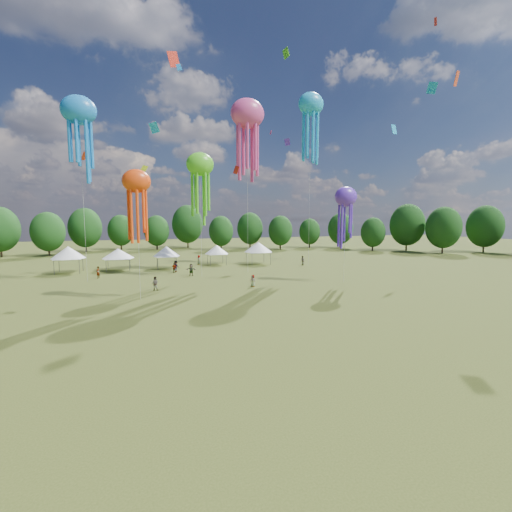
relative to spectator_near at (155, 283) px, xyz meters
name	(u,v)px	position (x,y,z in m)	size (l,w,h in m)	color
ground	(390,441)	(7.72, -33.84, -0.87)	(300.00, 300.00, 0.00)	#384416
spectator_near	(155,283)	(0.00, 0.00, 0.00)	(0.85, 0.66, 1.75)	gray
spectators_far	(205,267)	(8.79, 13.29, 0.03)	(36.67, 26.02, 1.88)	gray
festival_tents	(170,251)	(3.46, 20.40, 2.32)	(39.17, 7.93, 4.46)	#47474C
show_kites	(233,141)	(12.66, 9.22, 20.26)	(42.65, 22.00, 32.08)	#55D623
small_kites	(192,59)	(6.13, 6.42, 30.35)	(79.72, 59.14, 41.14)	#55D623
treeline	(168,231)	(3.85, 28.68, 5.67)	(201.57, 95.24, 13.43)	#38281C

